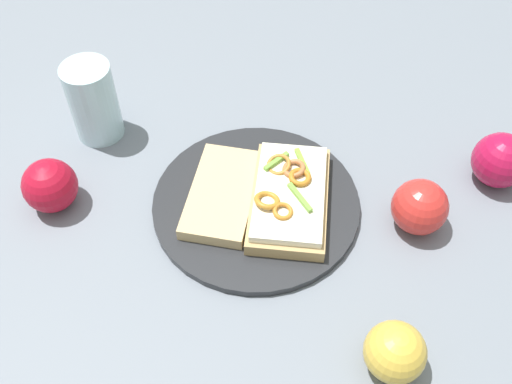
{
  "coord_description": "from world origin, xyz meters",
  "views": [
    {
      "loc": [
        -0.44,
        0.25,
        0.66
      ],
      "look_at": [
        0.0,
        0.0,
        0.03
      ],
      "focal_mm": 41.59,
      "sensor_mm": 36.0,
      "label": 1
    }
  ],
  "objects_px": {
    "plate": "(256,204)",
    "sandwich": "(289,196)",
    "bread_slice_side": "(223,194)",
    "drinking_glass": "(93,102)",
    "apple_2": "(50,186)",
    "apple_1": "(500,160)",
    "apple_3": "(395,352)",
    "apple_0": "(420,207)"
  },
  "relations": [
    {
      "from": "apple_3",
      "to": "drinking_glass",
      "type": "xyz_separation_m",
      "value": [
        0.53,
        0.16,
        0.03
      ]
    },
    {
      "from": "bread_slice_side",
      "to": "apple_0",
      "type": "bearing_deg",
      "value": 93.38
    },
    {
      "from": "apple_0",
      "to": "apple_3",
      "type": "xyz_separation_m",
      "value": [
        -0.15,
        0.15,
        -0.0
      ]
    },
    {
      "from": "apple_1",
      "to": "bread_slice_side",
      "type": "bearing_deg",
      "value": 67.61
    },
    {
      "from": "plate",
      "to": "drinking_glass",
      "type": "height_order",
      "value": "drinking_glass"
    },
    {
      "from": "apple_1",
      "to": "apple_2",
      "type": "distance_m",
      "value": 0.63
    },
    {
      "from": "sandwich",
      "to": "apple_3",
      "type": "relative_size",
      "value": 2.93
    },
    {
      "from": "apple_0",
      "to": "apple_1",
      "type": "height_order",
      "value": "apple_1"
    },
    {
      "from": "bread_slice_side",
      "to": "apple_2",
      "type": "xyz_separation_m",
      "value": [
        0.12,
        0.21,
        0.02
      ]
    },
    {
      "from": "sandwich",
      "to": "bread_slice_side",
      "type": "bearing_deg",
      "value": -89.5
    },
    {
      "from": "bread_slice_side",
      "to": "apple_2",
      "type": "relative_size",
      "value": 2.13
    },
    {
      "from": "plate",
      "to": "drinking_glass",
      "type": "distance_m",
      "value": 0.29
    },
    {
      "from": "bread_slice_side",
      "to": "apple_0",
      "type": "distance_m",
      "value": 0.27
    },
    {
      "from": "apple_0",
      "to": "apple_3",
      "type": "distance_m",
      "value": 0.21
    },
    {
      "from": "bread_slice_side",
      "to": "apple_1",
      "type": "height_order",
      "value": "apple_1"
    },
    {
      "from": "bread_slice_side",
      "to": "drinking_glass",
      "type": "xyz_separation_m",
      "value": [
        0.22,
        0.1,
        0.04
      ]
    },
    {
      "from": "apple_3",
      "to": "sandwich",
      "type": "bearing_deg",
      "value": -3.56
    },
    {
      "from": "sandwich",
      "to": "apple_3",
      "type": "xyz_separation_m",
      "value": [
        -0.25,
        0.02,
        0.01
      ]
    },
    {
      "from": "apple_2",
      "to": "apple_3",
      "type": "relative_size",
      "value": 1.06
    },
    {
      "from": "bread_slice_side",
      "to": "apple_1",
      "type": "xyz_separation_m",
      "value": [
        -0.15,
        -0.36,
        0.02
      ]
    },
    {
      "from": "bread_slice_side",
      "to": "apple_3",
      "type": "relative_size",
      "value": 2.26
    },
    {
      "from": "apple_3",
      "to": "drinking_glass",
      "type": "height_order",
      "value": "drinking_glass"
    },
    {
      "from": "plate",
      "to": "apple_2",
      "type": "bearing_deg",
      "value": 59.55
    },
    {
      "from": "sandwich",
      "to": "apple_1",
      "type": "relative_size",
      "value": 2.62
    },
    {
      "from": "apple_1",
      "to": "plate",
      "type": "bearing_deg",
      "value": 69.34
    },
    {
      "from": "sandwich",
      "to": "apple_2",
      "type": "distance_m",
      "value": 0.33
    },
    {
      "from": "sandwich",
      "to": "bread_slice_side",
      "type": "height_order",
      "value": "sandwich"
    },
    {
      "from": "plate",
      "to": "apple_2",
      "type": "xyz_separation_m",
      "value": [
        0.14,
        0.24,
        0.03
      ]
    },
    {
      "from": "apple_1",
      "to": "apple_2",
      "type": "xyz_separation_m",
      "value": [
        0.27,
        0.57,
        -0.0
      ]
    },
    {
      "from": "bread_slice_side",
      "to": "drinking_glass",
      "type": "relative_size",
      "value": 1.28
    },
    {
      "from": "apple_0",
      "to": "apple_2",
      "type": "distance_m",
      "value": 0.5
    },
    {
      "from": "plate",
      "to": "apple_0",
      "type": "relative_size",
      "value": 3.82
    },
    {
      "from": "plate",
      "to": "apple_0",
      "type": "bearing_deg",
      "value": -127.1
    },
    {
      "from": "sandwich",
      "to": "apple_1",
      "type": "xyz_separation_m",
      "value": [
        -0.1,
        -0.29,
        0.01
      ]
    },
    {
      "from": "apple_3",
      "to": "apple_2",
      "type": "bearing_deg",
      "value": 32.16
    },
    {
      "from": "plate",
      "to": "apple_3",
      "type": "xyz_separation_m",
      "value": [
        -0.28,
        -0.02,
        0.03
      ]
    },
    {
      "from": "apple_2",
      "to": "sandwich",
      "type": "bearing_deg",
      "value": -121.02
    },
    {
      "from": "plate",
      "to": "bread_slice_side",
      "type": "height_order",
      "value": "bread_slice_side"
    },
    {
      "from": "apple_3",
      "to": "apple_1",
      "type": "bearing_deg",
      "value": -62.91
    },
    {
      "from": "apple_3",
      "to": "apple_0",
      "type": "bearing_deg",
      "value": -46.29
    },
    {
      "from": "plate",
      "to": "apple_1",
      "type": "distance_m",
      "value": 0.35
    },
    {
      "from": "plate",
      "to": "sandwich",
      "type": "relative_size",
      "value": 1.39
    }
  ]
}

